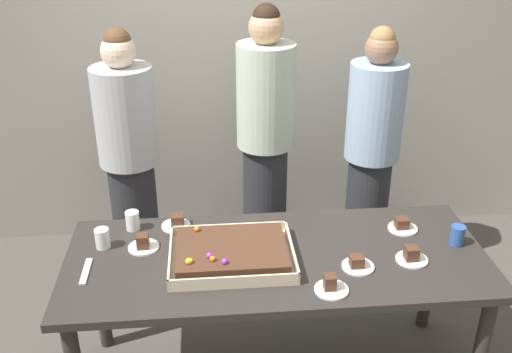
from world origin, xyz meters
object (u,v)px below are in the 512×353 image
party_table (277,271)px  plated_slice_center_front (143,244)px  plated_slice_far_right (331,286)px  person_serving_front (129,157)px  drink_cup_nearest (102,238)px  drink_cup_middle (133,221)px  plated_slice_far_left (402,226)px  plated_slice_near_right (177,223)px  drink_cup_far_end (457,235)px  person_striped_tie_right (371,153)px  plated_slice_center_back (411,256)px  person_green_shirt_behind (265,143)px  sheet_cake (231,253)px  cake_server_utensil (86,271)px  plated_slice_near_left (357,264)px

party_table → plated_slice_center_front: bearing=169.4°
plated_slice_far_right → person_serving_front: bearing=126.8°
drink_cup_nearest → drink_cup_middle: (0.13, 0.16, 0.00)m
plated_slice_center_front → plated_slice_far_right: bearing=-25.9°
plated_slice_far_left → plated_slice_far_right: size_ratio=1.00×
plated_slice_near_right → drink_cup_middle: drink_cup_middle is taller
drink_cup_far_end → person_striped_tie_right: (-0.18, 0.94, 0.03)m
plated_slice_center_back → person_green_shirt_behind: 1.27m
party_table → drink_cup_far_end: size_ratio=20.06×
plated_slice_far_right → drink_cup_far_end: drink_cup_far_end is taller
sheet_cake → plated_slice_near_right: sheet_cake is taller
sheet_cake → cake_server_utensil: 0.67m
cake_server_utensil → person_serving_front: size_ratio=0.12×
plated_slice_near_right → plated_slice_center_back: plated_slice_center_back is taller
plated_slice_far_right → sheet_cake: bearing=146.7°
person_serving_front → cake_server_utensil: bearing=-33.5°
sheet_cake → person_green_shirt_behind: 1.08m
sheet_cake → plated_slice_far_left: 0.91m
plated_slice_near_right → person_striped_tie_right: size_ratio=0.09×
plated_slice_center_front → person_striped_tie_right: person_striped_tie_right is taller
person_serving_front → drink_cup_far_end: bearing=30.1°
cake_server_utensil → person_serving_front: person_serving_front is taller
plated_slice_center_back → party_table: bearing=171.2°
sheet_cake → drink_cup_middle: (-0.49, 0.32, 0.01)m
drink_cup_far_end → person_serving_front: size_ratio=0.06×
party_table → plated_slice_center_front: plated_slice_center_front is taller
drink_cup_middle → drink_cup_far_end: bearing=-10.1°
sheet_cake → plated_slice_near_left: sheet_cake is taller
drink_cup_far_end → drink_cup_middle: bearing=169.9°
drink_cup_far_end → plated_slice_center_front: bearing=176.4°
party_table → drink_cup_far_end: (0.89, 0.02, 0.14)m
plated_slice_center_front → person_serving_front: size_ratio=0.09×
plated_slice_far_left → person_green_shirt_behind: person_green_shirt_behind is taller
drink_cup_far_end → drink_cup_nearest: bearing=175.8°
sheet_cake → person_green_shirt_behind: bearing=75.6°
person_striped_tie_right → plated_slice_center_front: bearing=-14.4°
plated_slice_far_left → person_striped_tie_right: person_striped_tie_right is taller
plated_slice_center_front → person_serving_front: (-0.16, 0.92, 0.05)m
sheet_cake → drink_cup_far_end: 1.11m
plated_slice_center_back → cake_server_utensil: (-1.50, 0.04, -0.02)m
plated_slice_far_left → plated_slice_center_back: bearing=-99.2°
plated_slice_center_front → drink_cup_far_end: bearing=-3.6°
plated_slice_far_left → drink_cup_nearest: (-1.50, -0.03, 0.03)m
cake_server_utensil → plated_slice_center_front: bearing=35.2°
plated_slice_near_right → plated_slice_far_right: (0.68, -0.60, 0.00)m
drink_cup_far_end → person_serving_front: (-1.68, 1.02, 0.03)m
drink_cup_nearest → drink_cup_middle: 0.20m
drink_cup_middle → drink_cup_nearest: bearing=-129.4°
party_table → drink_cup_far_end: 0.90m
plated_slice_near_left → person_serving_front: bearing=134.5°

